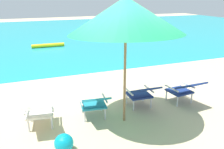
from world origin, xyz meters
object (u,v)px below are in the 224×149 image
lounge_chair_far_left (39,111)px  lounge_chair_near_left (94,103)px  lounge_chair_near_right (142,93)px  beach_ball (64,143)px  lounge_chair_far_right (185,89)px  beach_umbrella_center (126,16)px  swim_buoy (48,45)px

lounge_chair_far_left → lounge_chair_near_left: 1.11m
lounge_chair_near_right → beach_ball: lounge_chair_near_right is taller
lounge_chair_near_right → lounge_chair_far_right: size_ratio=0.99×
lounge_chair_near_right → beach_ball: bearing=-154.1°
lounge_chair_far_right → beach_umbrella_center: (-1.67, -0.20, 1.77)m
lounge_chair_far_left → beach_ball: (0.30, -0.87, -0.24)m
lounge_chair_near_left → beach_ball: size_ratio=2.86×
lounge_chair_near_left → lounge_chair_near_right: size_ratio=1.04×
beach_umbrella_center → beach_ball: (-1.39, -0.61, -2.01)m
swim_buoy → beach_ball: size_ratio=4.89×
lounge_chair_near_left → beach_ball: bearing=-133.7°
swim_buoy → beach_umbrella_center: 8.49m
lounge_chair_near_right → lounge_chair_far_right: same height
lounge_chair_far_left → lounge_chair_near_right: (2.29, 0.10, 0.00)m
lounge_chair_far_right → beach_umbrella_center: bearing=-173.0°
lounge_chair_far_left → lounge_chair_near_right: bearing=2.4°
swim_buoy → lounge_chair_near_left: bearing=-90.5°
swim_buoy → beach_ball: beach_ball is taller
lounge_chair_far_right → lounge_chair_far_left: bearing=179.0°
beach_ball → swim_buoy: bearing=84.3°
beach_umbrella_center → lounge_chair_far_left: bearing=171.1°
lounge_chair_far_right → lounge_chair_near_left: bearing=178.9°
lounge_chair_near_left → beach_ball: lounge_chair_near_left is taller
lounge_chair_far_right → beach_ball: size_ratio=2.80×
lounge_chair_near_right → lounge_chair_far_left: bearing=-177.6°
lounge_chair_far_left → beach_ball: size_ratio=2.89×
lounge_chair_near_left → lounge_chair_near_right: bearing=5.5°
lounge_chair_near_right → lounge_chair_near_left: bearing=-174.5°
swim_buoy → lounge_chair_near_right: (1.11, -7.85, 0.31)m
lounge_chair_far_left → beach_ball: 0.95m
lounge_chair_far_left → lounge_chair_far_right: (3.35, -0.06, 0.00)m
lounge_chair_near_right → beach_umbrella_center: (-0.61, -0.36, 1.77)m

